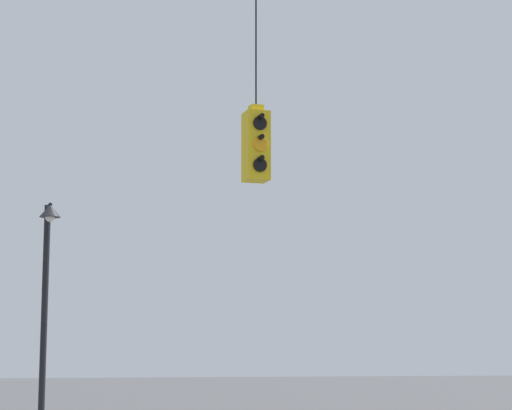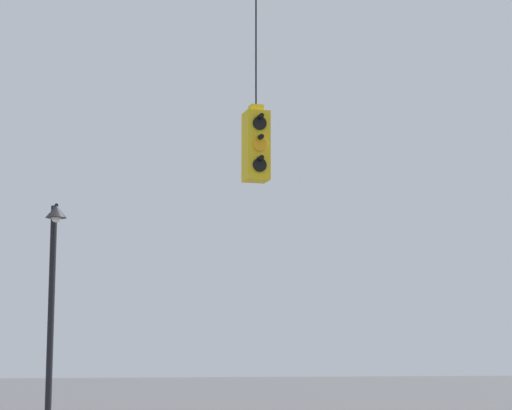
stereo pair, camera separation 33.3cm
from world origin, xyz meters
name	(u,v)px [view 2 (the right image)]	position (x,y,z in m)	size (l,w,h in m)	color
traffic_light_near_right_pole	(256,144)	(0.52, -0.44, 5.06)	(0.34, 0.46, 3.44)	yellow
street_lamp	(53,289)	(-1.84, 4.74, 3.27)	(0.39, 0.68, 4.84)	black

